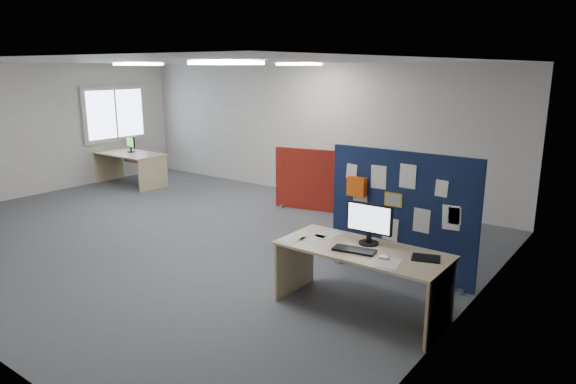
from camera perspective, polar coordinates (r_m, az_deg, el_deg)
The scene contains 18 objects.
floor at distance 8.45m, azimuth -11.57°, elevation -4.64°, with size 9.00×9.00×0.00m, color #53555B.
ceiling at distance 8.03m, azimuth -12.52°, elevation 13.96°, with size 9.00×7.00×0.02m, color white.
wall_back at distance 10.74m, azimuth 2.15°, elevation 6.93°, with size 9.00×0.02×2.70m, color silver.
wall_left at distance 11.87m, azimuth -26.69°, elevation 6.13°, with size 0.02×7.00×2.70m, color silver.
wall_right at distance 5.66m, azimuth 19.83°, elevation -0.14°, with size 0.02×7.00×2.70m, color silver.
window at distance 12.81m, azimuth -18.65°, elevation 8.24°, with size 0.06×1.70×1.30m.
ceiling_lights at distance 8.25m, azimuth -7.35°, elevation 13.95°, with size 4.10×4.10×0.04m.
navy_divider at distance 6.63m, azimuth 12.30°, elevation -2.43°, with size 1.96×0.30×1.62m.
main_desk at distance 5.69m, azimuth 8.41°, elevation -7.69°, with size 1.84×0.82×0.73m.
monitor_main at distance 5.67m, azimuth 9.03°, elevation -3.28°, with size 0.53×0.22×0.46m.
keyboard at distance 5.50m, azimuth 7.37°, elevation -6.42°, with size 0.45×0.18×0.03m, color black.
mouse at distance 5.34m, azimuth 10.64°, elevation -7.17°, with size 0.10×0.06×0.03m, color #A1A0A5.
paper_tray at distance 5.44m, azimuth 15.07°, elevation -7.10°, with size 0.28×0.22×0.01m, color black.
red_divider at distance 9.54m, azimuth 2.86°, elevation 1.26°, with size 1.51×0.38×1.15m.
second_desk at distance 12.21m, azimuth -17.04°, elevation 3.39°, with size 1.68×0.84×0.73m.
monitor_second at distance 12.22m, azimuth -17.09°, elevation 5.17°, with size 0.39×0.18×0.36m.
office_chair at distance 8.33m, azimuth 9.51°, elevation -0.81°, with size 0.65×0.65×0.99m.
desk_papers at distance 5.72m, azimuth 4.53°, elevation -5.67°, with size 1.45×0.72×0.00m.
Camera 1 is at (6.04, -5.29, 2.63)m, focal length 32.00 mm.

